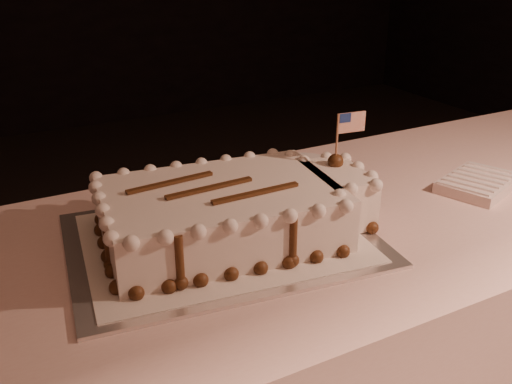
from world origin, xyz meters
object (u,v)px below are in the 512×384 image
banquet_table (339,341)px  cake_board (222,240)px  sheet_cake (236,211)px  napkin_stack (477,184)px  side_plate (305,163)px

banquet_table → cake_board: cake_board is taller
sheet_cake → banquet_table: bearing=0.2°
banquet_table → napkin_stack: bearing=-8.4°
cake_board → side_plate: (0.38, 0.28, 0.00)m
cake_board → sheet_cake: 0.07m
cake_board → side_plate: 0.48m
side_plate → banquet_table: bearing=-102.7°
sheet_cake → side_plate: sheet_cake is taller
banquet_table → sheet_cake: (-0.29, -0.00, 0.44)m
side_plate → cake_board: bearing=-143.6°
cake_board → napkin_stack: bearing=2.6°
banquet_table → side_plate: (0.06, 0.29, 0.38)m
napkin_stack → side_plate: (-0.29, 0.34, -0.01)m
cake_board → napkin_stack: (0.67, -0.05, 0.01)m
cake_board → napkin_stack: napkin_stack is taller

